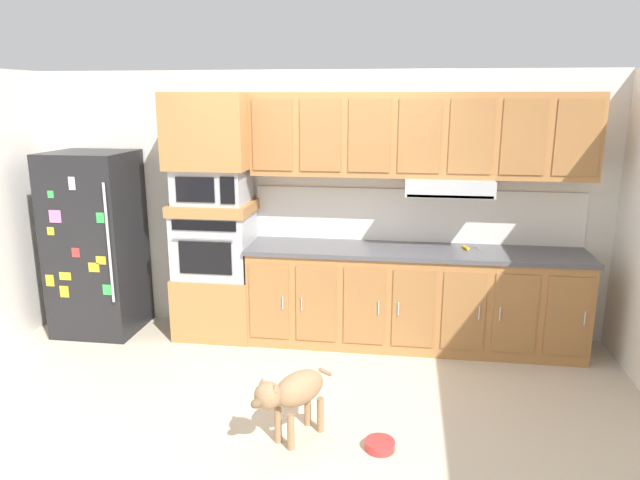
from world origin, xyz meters
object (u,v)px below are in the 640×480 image
object	(u,v)px
refrigerator	(96,243)
dog_food_bowl	(380,445)
dog	(293,392)
microwave	(213,185)
screwdriver	(467,247)
built_in_oven	(215,244)

from	to	relation	value
refrigerator	dog_food_bowl	size ratio (longest dim) A/B	8.80
refrigerator	dog	xyz separation A→B (m)	(2.25, -1.66, -0.52)
microwave	dog	size ratio (longest dim) A/B	1.00
refrigerator	dog	bearing A→B (deg)	-36.35
screwdriver	built_in_oven	bearing A→B (deg)	-178.32
microwave	screwdriver	xyz separation A→B (m)	(2.34, 0.07, -0.53)
built_in_oven	dog_food_bowl	xyz separation A→B (m)	(1.66, -1.74, -0.87)
built_in_oven	microwave	xyz separation A→B (m)	(0.00, -0.00, 0.56)
dog_food_bowl	built_in_oven	bearing A→B (deg)	133.61
refrigerator	screwdriver	distance (m)	3.51
refrigerator	screwdriver	world-z (taller)	refrigerator
dog	dog_food_bowl	distance (m)	0.67
microwave	dog_food_bowl	bearing A→B (deg)	-46.39
refrigerator	screwdriver	xyz separation A→B (m)	(3.51, 0.14, 0.05)
dog_food_bowl	microwave	bearing A→B (deg)	133.61
refrigerator	dog_food_bowl	bearing A→B (deg)	-30.59
dog	dog_food_bowl	world-z (taller)	dog
dog	microwave	bearing A→B (deg)	-113.94
built_in_oven	dog	xyz separation A→B (m)	(1.08, -1.72, -0.54)
refrigerator	dog_food_bowl	world-z (taller)	refrigerator
built_in_oven	microwave	world-z (taller)	microwave
refrigerator	screwdriver	size ratio (longest dim) A/B	11.07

